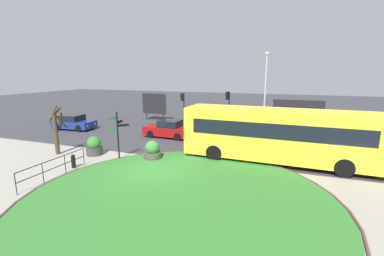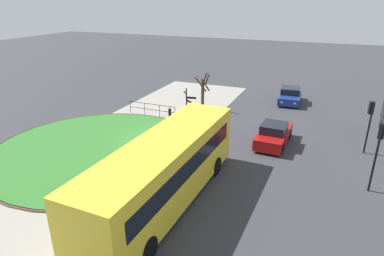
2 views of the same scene
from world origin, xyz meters
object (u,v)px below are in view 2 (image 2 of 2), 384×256
car_far_lane (290,96)px  street_tree_bare (203,91)px  bollard_foreground (170,113)px  bus_yellow (165,170)px  car_near_lane (274,135)px  traffic_light_near (379,142)px  signpost_directional (187,105)px  planter_kerbside (200,113)px  planter_near_signpost (185,132)px  traffic_light_far (370,116)px

car_far_lane → street_tree_bare: bearing=-56.4°
bollard_foreground → bus_yellow: bearing=25.2°
car_near_lane → bus_yellow: bearing=160.9°
car_near_lane → traffic_light_near: bearing=-122.2°
signpost_directional → planter_kerbside: signpost_directional is taller
traffic_light_near → street_tree_bare: size_ratio=1.09×
car_near_lane → planter_kerbside: 6.76m
bollard_foreground → planter_kerbside: 2.49m
planter_near_signpost → car_near_lane: bearing=105.0°
traffic_light_far → planter_kerbside: bearing=66.6°
bus_yellow → street_tree_bare: bearing=15.5°
planter_kerbside → bollard_foreground: bearing=-77.4°
bollard_foreground → car_near_lane: 8.92m
bus_yellow → planter_kerbside: bearing=15.1°
planter_near_signpost → street_tree_bare: bearing=-170.1°
traffic_light_far → street_tree_bare: (-4.05, -12.44, -0.77)m
signpost_directional → planter_near_signpost: signpost_directional is taller
car_near_lane → planter_kerbside: bearing=70.6°
traffic_light_far → planter_kerbside: size_ratio=2.59×
signpost_directional → planter_near_signpost: (2.01, 0.68, -1.24)m
traffic_light_near → bollard_foreground: bearing=79.9°
car_near_lane → traffic_light_far: 5.86m
car_near_lane → traffic_light_far: bearing=-77.6°
bus_yellow → traffic_light_near: size_ratio=3.12×
bus_yellow → planter_near_signpost: (-7.32, -2.23, -1.19)m
street_tree_bare → bollard_foreground: bearing=-30.6°
traffic_light_near → bus_yellow: bearing=131.2°
bollard_foreground → traffic_light_far: size_ratio=0.25×
signpost_directional → bollard_foreground: bearing=-125.1°
traffic_light_near → planter_kerbside: traffic_light_near is taller
bus_yellow → traffic_light_far: traffic_light_far is taller
bus_yellow → car_far_lane: (-18.94, 3.33, -1.10)m
bus_yellow → traffic_light_near: bearing=-59.4°
planter_near_signpost → street_tree_bare: 6.72m
car_far_lane → planter_kerbside: (7.51, -6.04, -0.07)m
bollard_foreground → signpost_directional: bearing=54.9°
bollard_foreground → traffic_light_near: 15.55m
bollard_foreground → traffic_light_far: traffic_light_far is taller
signpost_directional → street_tree_bare: 4.55m
car_far_lane → traffic_light_near: (13.94, 5.75, 2.00)m
signpost_directional → car_near_lane: size_ratio=0.73×
bus_yellow → street_tree_bare: (-13.85, -3.37, -0.07)m
traffic_light_far → planter_kerbside: 12.03m
traffic_light_near → street_tree_bare: 15.31m
bollard_foreground → planter_near_signpost: size_ratio=0.66×
bollard_foreground → traffic_light_near: size_ratio=0.23×
signpost_directional → bus_yellow: bus_yellow is taller
traffic_light_near → planter_near_signpost: size_ratio=2.90×
planter_near_signpost → planter_kerbside: size_ratio=0.97×
car_near_lane → street_tree_bare: street_tree_bare is taller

